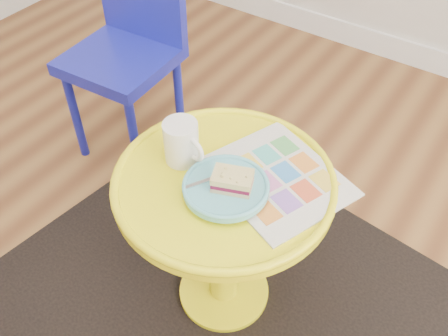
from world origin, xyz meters
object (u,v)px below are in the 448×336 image
Objects in this scene: side_table at (224,218)px; plate at (226,188)px; newspaper at (276,178)px; mug at (182,141)px; chair at (129,39)px.

plate is (0.03, -0.04, 0.17)m from side_table.
newspaper is at bearing 56.12° from plate.
mug is at bearing -140.75° from newspaper.
mug reaches higher than newspaper.
plate is at bearing -1.91° from mug.
chair is (-0.71, 0.43, 0.09)m from side_table.
side_table is at bearing 10.79° from mug.
chair is at bearing 148.73° from side_table.
side_table is at bearing -34.89° from chair.
chair is at bearing 154.84° from mug.
newspaper is 1.59× the size of plate.
mug reaches higher than side_table.
plate reaches higher than side_table.
chair reaches higher than mug.
newspaper is (0.10, 0.07, 0.15)m from side_table.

